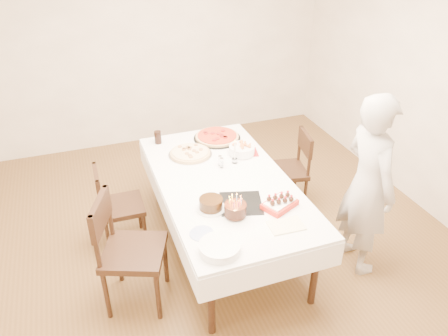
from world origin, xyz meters
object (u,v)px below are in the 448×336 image
object	(u,v)px
birthday_cake	(235,206)
strawberry_box	(280,203)
chair_left_savory	(122,206)
pizza_pepperoni	(217,137)
pizza_white	(190,153)
layer_cake	(211,204)
cola_glass	(158,137)
pasta_bowl	(242,150)
person	(368,186)
taper_candle	(235,151)
dining_table	(224,214)
chair_right_savory	(286,171)
chair_left_dessert	(134,252)

from	to	relation	value
birthday_cake	strawberry_box	xyz separation A→B (m)	(0.39, -0.01, -0.06)
chair_left_savory	pizza_pepperoni	xyz separation A→B (m)	(1.11, 0.43, 0.34)
pizza_white	layer_cake	xyz separation A→B (m)	(-0.09, -0.92, 0.03)
strawberry_box	pizza_white	bearing A→B (deg)	112.36
cola_glass	layer_cake	bearing A→B (deg)	-83.22
pizza_pepperoni	cola_glass	size ratio (longest dim) A/B	3.72
birthday_cake	layer_cake	bearing A→B (deg)	134.62
pasta_bowl	layer_cake	xyz separation A→B (m)	(-0.58, -0.77, 0.00)
pasta_bowl	cola_glass	bearing A→B (deg)	144.95
cola_glass	person	bearing A→B (deg)	-45.96
pizza_pepperoni	strawberry_box	world-z (taller)	strawberry_box
taper_candle	chair_left_savory	bearing A→B (deg)	174.32
dining_table	chair_right_savory	xyz separation A→B (m)	(0.85, 0.41, 0.07)
person	pizza_pepperoni	size ratio (longest dim) A/B	3.34
cola_glass	layer_cake	world-z (taller)	cola_glass
chair_left_dessert	cola_glass	size ratio (longest dim) A/B	7.60
chair_right_savory	pasta_bowl	bearing A→B (deg)	-167.57
taper_candle	pizza_white	bearing A→B (deg)	141.06
pizza_white	layer_cake	distance (m)	0.93
dining_table	chair_left_savory	distance (m)	0.97
pizza_white	strawberry_box	distance (m)	1.18
chair_left_savory	cola_glass	bearing A→B (deg)	-131.69
pizza_white	pasta_bowl	distance (m)	0.51
dining_table	chair_left_dessert	distance (m)	1.00
dining_table	pizza_pepperoni	distance (m)	0.92
cola_glass	strawberry_box	xyz separation A→B (m)	(0.69, -1.45, -0.03)
pizza_white	cola_glass	distance (m)	0.44
taper_candle	dining_table	bearing A→B (deg)	-127.89
pizza_pepperoni	layer_cake	world-z (taller)	layer_cake
strawberry_box	chair_left_savory	bearing A→B (deg)	142.62
chair_right_savory	strawberry_box	xyz separation A→B (m)	(-0.56, -0.95, 0.34)
chair_left_dessert	pizza_white	xyz separation A→B (m)	(0.75, 0.96, 0.26)
taper_candle	chair_left_dessert	bearing A→B (deg)	-149.06
person	birthday_cake	bearing A→B (deg)	85.68
birthday_cake	chair_left_dessert	bearing A→B (deg)	171.45
chair_right_savory	person	world-z (taller)	person
pizza_pepperoni	pasta_bowl	distance (m)	0.42
chair_left_savory	chair_left_dessert	distance (m)	0.78
person	cola_glass	distance (m)	2.12
dining_table	birthday_cake	size ratio (longest dim) A/B	12.15
chair_right_savory	pasta_bowl	size ratio (longest dim) A/B	3.48
dining_table	pizza_pepperoni	bearing A→B (deg)	75.27
person	pizza_white	distance (m)	1.70
chair_left_savory	birthday_cake	world-z (taller)	birthday_cake
chair_left_dessert	taper_candle	bearing A→B (deg)	-127.55
cola_glass	birthday_cake	distance (m)	1.47
chair_left_savory	pizza_white	size ratio (longest dim) A/B	1.99
chair_right_savory	chair_left_dessert	size ratio (longest dim) A/B	0.87
dining_table	strawberry_box	bearing A→B (deg)	-61.62
chair_left_savory	strawberry_box	distance (m)	1.54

